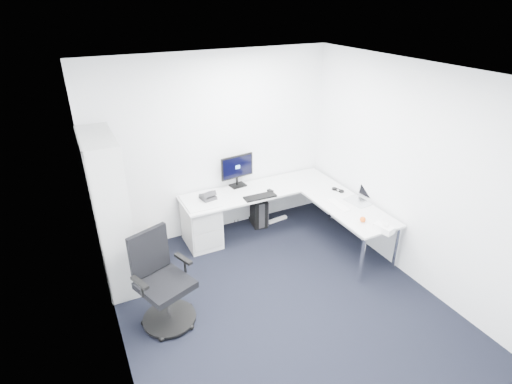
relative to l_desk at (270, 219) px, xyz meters
name	(u,v)px	position (x,y,z in m)	size (l,w,h in m)	color
ground	(284,309)	(-0.55, -1.40, -0.35)	(4.20, 4.20, 0.00)	black
ceiling	(293,76)	(-0.55, -1.40, 2.35)	(4.20, 4.20, 0.00)	white
wall_back	(215,147)	(-0.55, 0.70, 1.00)	(3.60, 0.02, 2.70)	white
wall_front	(461,358)	(-0.55, -3.50, 1.00)	(3.60, 0.02, 2.70)	white
wall_left	(107,255)	(-2.35, -1.40, 1.00)	(0.02, 4.20, 2.70)	white
wall_right	(416,178)	(1.25, -1.40, 1.00)	(0.02, 4.20, 2.70)	white
l_desk	(270,219)	(0.00, 0.00, 0.00)	(2.40, 1.35, 0.70)	silver
drawer_pedestal	(201,222)	(-0.94, 0.36, 0.01)	(0.47, 0.58, 0.72)	silver
bookshelf	(110,213)	(-2.17, 0.05, 0.63)	(0.38, 0.98, 1.96)	#AFB2B1
task_chair	(165,283)	(-1.82, -1.00, 0.21)	(0.62, 0.62, 1.11)	black
black_pc_tower	(257,209)	(0.06, 0.55, -0.12)	(0.21, 0.48, 0.47)	black
beige_pc_tower	(157,244)	(-1.62, 0.36, -0.17)	(0.17, 0.38, 0.36)	beige
power_strip	(277,220)	(0.38, 0.43, -0.33)	(0.36, 0.06, 0.04)	white
monitor	(238,171)	(-0.25, 0.59, 0.61)	(0.53, 0.17, 0.51)	black
black_keyboard	(260,197)	(-0.12, 0.09, 0.36)	(0.48, 0.17, 0.02)	black
mouse	(270,191)	(0.10, 0.19, 0.37)	(0.05, 0.09, 0.03)	black
desk_phone	(208,195)	(-0.82, 0.36, 0.42)	(0.20, 0.20, 0.14)	#2C2C2F
laptop	(359,194)	(1.06, -0.66, 0.48)	(0.36, 0.35, 0.25)	silver
white_keyboard	(339,205)	(0.76, -0.61, 0.36)	(0.11, 0.39, 0.01)	white
headphones	(338,189)	(1.03, -0.24, 0.37)	(0.11, 0.18, 0.05)	black
orange_fruit	(363,219)	(0.76, -1.12, 0.39)	(0.08, 0.08, 0.08)	#E95B14
tissue_box	(384,228)	(0.84, -1.41, 0.39)	(0.13, 0.24, 0.08)	white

